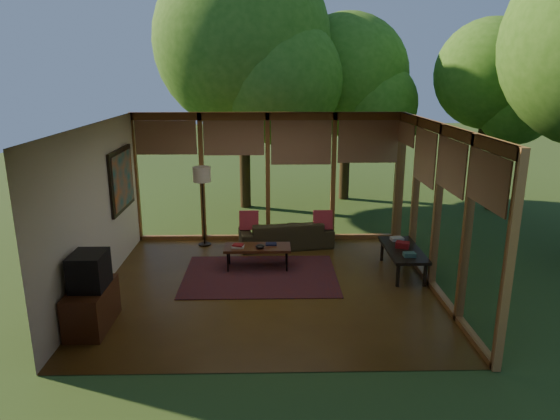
{
  "coord_description": "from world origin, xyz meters",
  "views": [
    {
      "loc": [
        0.03,
        -7.74,
        3.47
      ],
      "look_at": [
        0.21,
        0.7,
        1.14
      ],
      "focal_mm": 32.0,
      "sensor_mm": 36.0,
      "label": 1
    }
  ],
  "objects_px": {
    "media_cabinet": "(92,307)",
    "coffee_table": "(257,248)",
    "side_console": "(403,251)",
    "television": "(89,271)",
    "floor_lamp": "(202,179)",
    "sofa": "(286,234)"
  },
  "relations": [
    {
      "from": "side_console",
      "to": "floor_lamp",
      "type": "bearing_deg",
      "value": 157.17
    },
    {
      "from": "floor_lamp",
      "to": "coffee_table",
      "type": "relative_size",
      "value": 1.38
    },
    {
      "from": "television",
      "to": "floor_lamp",
      "type": "height_order",
      "value": "floor_lamp"
    },
    {
      "from": "television",
      "to": "side_console",
      "type": "relative_size",
      "value": 0.39
    },
    {
      "from": "media_cabinet",
      "to": "floor_lamp",
      "type": "height_order",
      "value": "floor_lamp"
    },
    {
      "from": "media_cabinet",
      "to": "coffee_table",
      "type": "height_order",
      "value": "media_cabinet"
    },
    {
      "from": "floor_lamp",
      "to": "side_console",
      "type": "relative_size",
      "value": 1.18
    },
    {
      "from": "media_cabinet",
      "to": "side_console",
      "type": "relative_size",
      "value": 0.71
    },
    {
      "from": "side_console",
      "to": "coffee_table",
      "type": "bearing_deg",
      "value": 174.36
    },
    {
      "from": "television",
      "to": "coffee_table",
      "type": "xyz_separation_m",
      "value": [
        2.26,
        2.13,
        -0.46
      ]
    },
    {
      "from": "coffee_table",
      "to": "side_console",
      "type": "relative_size",
      "value": 0.86
    },
    {
      "from": "media_cabinet",
      "to": "television",
      "type": "height_order",
      "value": "television"
    },
    {
      "from": "media_cabinet",
      "to": "side_console",
      "type": "bearing_deg",
      "value": 21.05
    },
    {
      "from": "floor_lamp",
      "to": "side_console",
      "type": "xyz_separation_m",
      "value": [
        3.73,
        -1.57,
        -1.0
      ]
    },
    {
      "from": "media_cabinet",
      "to": "coffee_table",
      "type": "bearing_deg",
      "value": 43.1
    },
    {
      "from": "sofa",
      "to": "coffee_table",
      "type": "relative_size",
      "value": 1.57
    },
    {
      "from": "sofa",
      "to": "floor_lamp",
      "type": "distance_m",
      "value": 2.04
    },
    {
      "from": "sofa",
      "to": "media_cabinet",
      "type": "height_order",
      "value": "media_cabinet"
    },
    {
      "from": "coffee_table",
      "to": "floor_lamp",
      "type": "bearing_deg",
      "value": 130.77
    },
    {
      "from": "floor_lamp",
      "to": "coffee_table",
      "type": "bearing_deg",
      "value": -49.23
    },
    {
      "from": "sofa",
      "to": "media_cabinet",
      "type": "xyz_separation_m",
      "value": [
        -2.83,
        -3.32,
        0.03
      ]
    },
    {
      "from": "media_cabinet",
      "to": "coffee_table",
      "type": "relative_size",
      "value": 0.83
    }
  ]
}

